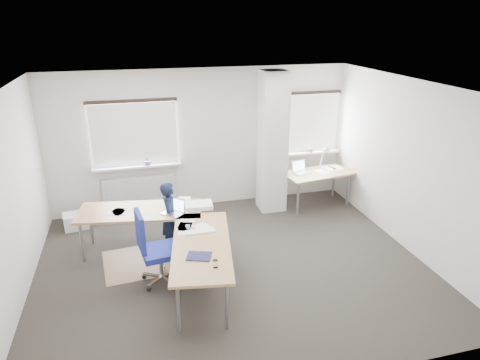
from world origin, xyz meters
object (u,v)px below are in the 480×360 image
object	(u,v)px
desk_main	(172,227)
desk_side	(317,174)
task_chair	(158,263)
person	(171,217)

from	to	relation	value
desk_main	desk_side	bearing A→B (deg)	36.64
desk_side	task_chair	size ratio (longest dim) A/B	1.27
desk_main	task_chair	size ratio (longest dim) A/B	2.52
task_chair	person	size ratio (longest dim) A/B	0.96
desk_main	desk_side	distance (m)	3.53
desk_main	person	world-z (taller)	person
desk_main	desk_side	world-z (taller)	desk_side
desk_side	person	xyz separation A→B (m)	(-3.10, -1.08, -0.07)
desk_side	task_chair	bearing A→B (deg)	-158.90
desk_side	person	world-z (taller)	person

